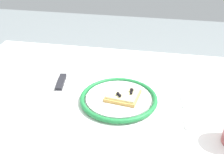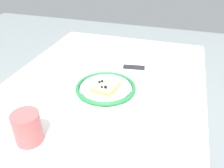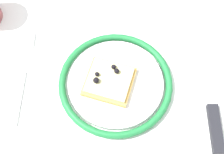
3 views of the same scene
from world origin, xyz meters
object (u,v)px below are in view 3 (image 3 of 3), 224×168
Objects in this scene: knife at (213,111)px; dining_table at (116,92)px; plate at (116,83)px; fork at (23,75)px; pizza_slice_near at (109,81)px.

dining_table is at bearing 164.81° from knife.
fork is at bearing -177.88° from plate.
knife reaches higher than fork.
plate is 0.02m from pizza_slice_near.
pizza_slice_near is 0.49× the size of fork.
pizza_slice_near is (-0.01, -0.02, 0.11)m from dining_table.
knife is at bearing -15.19° from dining_table.
knife is at bearing -7.56° from pizza_slice_near.
pizza_slice_near is 0.20m from knife.
fork is (-0.18, -0.03, 0.09)m from dining_table.
pizza_slice_near reaches higher than plate.
dining_table is at bearing 8.72° from fork.
knife reaches higher than dining_table.
plate is (0.00, -0.02, 0.10)m from dining_table.
plate reaches higher than dining_table.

